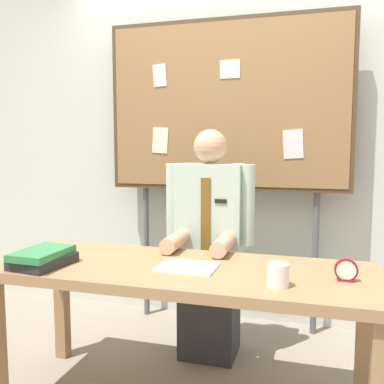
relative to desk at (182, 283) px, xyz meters
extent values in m
cube|color=silver|center=(0.00, 1.24, 0.71)|extent=(6.40, 0.08, 2.70)
cube|color=#9E754C|center=(0.00, 0.00, 0.06)|extent=(1.87, 0.69, 0.05)
cube|color=#9E754C|center=(-0.87, 0.29, -0.30)|extent=(0.07, 0.07, 0.68)
cube|color=#9E754C|center=(0.87, 0.29, -0.30)|extent=(0.07, 0.07, 0.68)
cube|color=#2D2D33|center=(0.00, 0.57, -0.42)|extent=(0.34, 0.30, 0.44)
cube|color=#B2CCBC|center=(0.00, 0.57, 0.18)|extent=(0.40, 0.22, 0.77)
sphere|color=tan|center=(0.00, 0.57, 0.67)|extent=(0.20, 0.20, 0.20)
cylinder|color=#B2CCBC|center=(-0.23, 0.55, 0.33)|extent=(0.09, 0.09, 0.48)
cylinder|color=#B2CCBC|center=(0.23, 0.55, 0.33)|extent=(0.09, 0.09, 0.48)
cylinder|color=tan|center=(-0.14, 0.31, 0.14)|extent=(0.09, 0.30, 0.09)
cylinder|color=tan|center=(0.14, 0.31, 0.14)|extent=(0.09, 0.30, 0.09)
cube|color=brown|center=(0.00, 0.46, 0.24)|extent=(0.06, 0.01, 0.50)
cube|color=black|center=(0.09, 0.46, 0.36)|extent=(0.07, 0.01, 0.02)
cube|color=#4C3823|center=(0.00, 1.04, 0.96)|extent=(1.71, 0.05, 1.19)
cube|color=olive|center=(0.00, 1.03, 0.96)|extent=(1.65, 0.04, 1.13)
cylinder|color=#59595E|center=(-0.63, 1.07, -0.12)|extent=(0.04, 0.04, 1.03)
cylinder|color=#59595E|center=(0.63, 1.07, -0.12)|extent=(0.04, 0.04, 1.03)
cube|color=#F4EFCC|center=(-0.48, 1.00, 0.71)|extent=(0.13, 0.00, 0.19)
cube|color=#F4EFCC|center=(0.03, 1.00, 1.20)|extent=(0.14, 0.00, 0.12)
cube|color=white|center=(-0.48, 1.00, 1.18)|extent=(0.11, 0.00, 0.16)
cube|color=silver|center=(0.46, 1.00, 0.69)|extent=(0.14, 0.00, 0.20)
cube|color=#262626|center=(-0.66, -0.18, 0.11)|extent=(0.25, 0.31, 0.05)
cube|color=#337F47|center=(-0.66, -0.19, 0.15)|extent=(0.21, 0.31, 0.03)
cube|color=white|center=(0.03, -0.02, 0.09)|extent=(0.28, 0.22, 0.01)
cylinder|color=maroon|center=(0.76, -0.02, 0.14)|extent=(0.10, 0.02, 0.10)
cylinder|color=white|center=(0.76, -0.03, 0.14)|extent=(0.08, 0.00, 0.08)
cube|color=maroon|center=(0.76, -0.02, 0.09)|extent=(0.07, 0.04, 0.01)
cylinder|color=white|center=(0.48, -0.18, 0.14)|extent=(0.09, 0.09, 0.10)
camera|label=1|loc=(0.62, -1.98, 0.68)|focal=40.46mm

